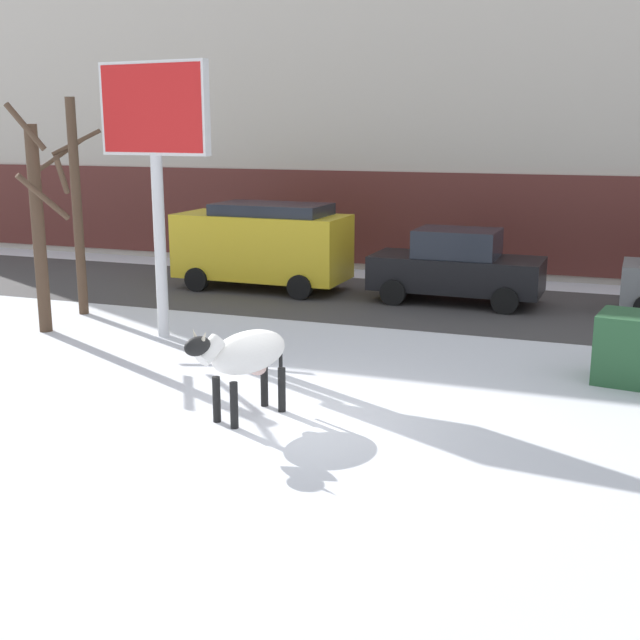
% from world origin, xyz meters
% --- Properties ---
extents(ground_plane, '(120.00, 120.00, 0.00)m').
position_xyz_m(ground_plane, '(0.00, 0.00, 0.00)').
color(ground_plane, white).
extents(road_strip, '(60.00, 5.60, 0.01)m').
position_xyz_m(road_strip, '(0.00, 8.79, 0.00)').
color(road_strip, '#423F3F').
rests_on(road_strip, ground).
extents(building_facade, '(44.00, 6.10, 13.00)m').
position_xyz_m(building_facade, '(0.00, 16.06, 6.48)').
color(building_facade, beige).
rests_on(building_facade, ground).
extents(cow_holstein, '(1.11, 1.91, 1.54)m').
position_xyz_m(cow_holstein, '(-0.83, -0.19, 1.00)').
color(cow_holstein, silver).
rests_on(cow_holstein, ground).
extents(billboard, '(2.53, 0.47, 5.56)m').
position_xyz_m(billboard, '(-4.60, 3.72, 4.31)').
color(billboard, silver).
rests_on(billboard, ground).
extents(car_yellow_van, '(4.64, 2.19, 2.32)m').
position_xyz_m(car_yellow_van, '(-4.73, 9.18, 1.24)').
color(car_yellow_van, gold).
rests_on(car_yellow_van, ground).
extents(car_black_sedan, '(4.24, 2.05, 1.84)m').
position_xyz_m(car_black_sedan, '(0.51, 9.23, 0.91)').
color(car_black_sedan, black).
rests_on(car_black_sedan, ground).
extents(pedestrian_near_billboard, '(0.36, 0.24, 1.73)m').
position_xyz_m(pedestrian_near_billboard, '(-6.53, 12.17, 0.88)').
color(pedestrian_near_billboard, '#282833').
rests_on(pedestrian_near_billboard, ground).
extents(bare_tree_left_lot, '(1.17, 1.24, 4.95)m').
position_xyz_m(bare_tree_left_lot, '(-7.51, 4.97, 2.60)').
color(bare_tree_left_lot, '#4C3828').
rests_on(bare_tree_left_lot, ground).
extents(bare_tree_right_lot, '(1.07, 1.55, 4.78)m').
position_xyz_m(bare_tree_right_lot, '(-7.15, 3.20, 2.37)').
color(bare_tree_right_lot, '#4C3828').
rests_on(bare_tree_right_lot, ground).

